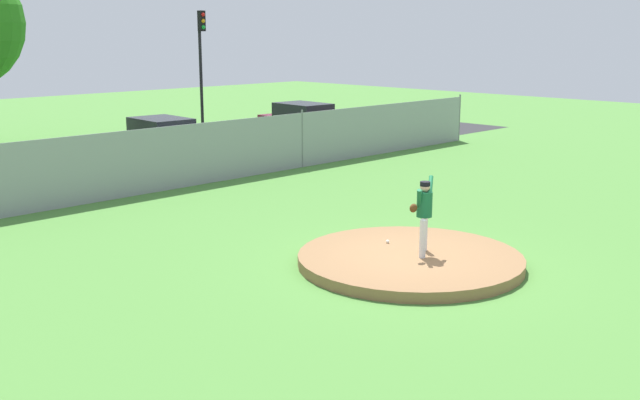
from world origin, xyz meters
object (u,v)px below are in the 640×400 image
at_px(pitcher_youth, 424,209).
at_px(traffic_light_far, 201,53).
at_px(parked_car_white, 162,142).
at_px(parked_car_burgundy, 303,123).
at_px(baseball, 388,241).

bearing_deg(pitcher_youth, traffic_light_far, 66.08).
xyz_separation_m(pitcher_youth, parked_car_white, (3.13, 14.37, -0.38)).
height_order(parked_car_white, traffic_light_far, traffic_light_far).
xyz_separation_m(pitcher_youth, traffic_light_far, (8.44, 19.04, 2.65)).
relative_size(parked_car_burgundy, parked_car_white, 1.06).
bearing_deg(baseball, parked_car_white, 77.26).
distance_m(pitcher_youth, traffic_light_far, 21.00).
height_order(pitcher_youth, parked_car_burgundy, pitcher_youth).
relative_size(baseball, traffic_light_far, 0.01).
bearing_deg(pitcher_youth, baseball, 83.71).
bearing_deg(pitcher_youth, parked_car_white, 77.72).
distance_m(pitcher_youth, parked_car_white, 14.71).
bearing_deg(traffic_light_far, baseball, -114.83).
distance_m(baseball, parked_car_white, 13.68).
bearing_deg(traffic_light_far, pitcher_youth, -113.92).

